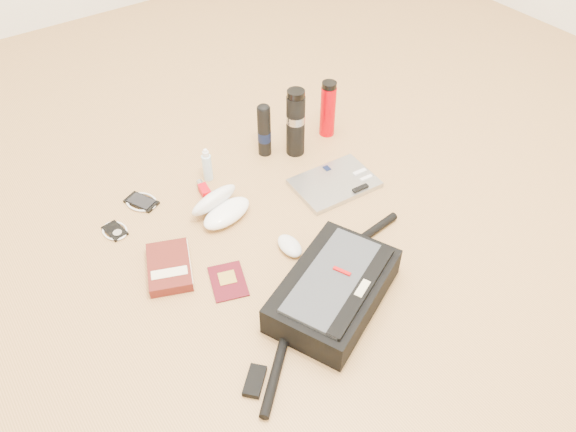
{
  "coord_description": "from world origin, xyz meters",
  "views": [
    {
      "loc": [
        -0.73,
        -0.98,
        1.31
      ],
      "look_at": [
        0.02,
        0.08,
        0.06
      ],
      "focal_mm": 35.0,
      "sensor_mm": 36.0,
      "label": 1
    }
  ],
  "objects_px": {
    "thermos_black": "(296,123)",
    "laptop": "(335,183)",
    "thermos_red": "(328,109)",
    "messenger_bag": "(334,290)",
    "book": "(170,267)"
  },
  "relations": [
    {
      "from": "thermos_black",
      "to": "laptop",
      "type": "bearing_deg",
      "value": -89.86
    },
    {
      "from": "thermos_black",
      "to": "thermos_red",
      "type": "bearing_deg",
      "value": 8.72
    },
    {
      "from": "messenger_bag",
      "to": "thermos_red",
      "type": "height_order",
      "value": "thermos_red"
    },
    {
      "from": "book",
      "to": "thermos_black",
      "type": "distance_m",
      "value": 0.72
    },
    {
      "from": "messenger_bag",
      "to": "book",
      "type": "distance_m",
      "value": 0.5
    },
    {
      "from": "laptop",
      "to": "book",
      "type": "relative_size",
      "value": 1.31
    },
    {
      "from": "book",
      "to": "thermos_black",
      "type": "xyz_separation_m",
      "value": [
        0.66,
        0.26,
        0.12
      ]
    },
    {
      "from": "messenger_bag",
      "to": "laptop",
      "type": "distance_m",
      "value": 0.52
    },
    {
      "from": "book",
      "to": "thermos_red",
      "type": "height_order",
      "value": "thermos_red"
    },
    {
      "from": "messenger_bag",
      "to": "book",
      "type": "relative_size",
      "value": 3.33
    },
    {
      "from": "thermos_red",
      "to": "book",
      "type": "bearing_deg",
      "value": -161.06
    },
    {
      "from": "laptop",
      "to": "book",
      "type": "distance_m",
      "value": 0.66
    },
    {
      "from": "messenger_bag",
      "to": "thermos_black",
      "type": "bearing_deg",
      "value": 38.52
    },
    {
      "from": "laptop",
      "to": "thermos_black",
      "type": "distance_m",
      "value": 0.27
    },
    {
      "from": "messenger_bag",
      "to": "thermos_black",
      "type": "xyz_separation_m",
      "value": [
        0.33,
        0.64,
        0.08
      ]
    }
  ]
}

